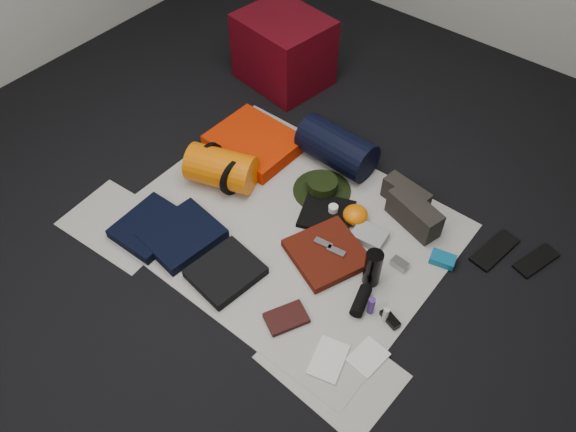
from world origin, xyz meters
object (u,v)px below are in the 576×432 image
Objects in this scene: water_bottle at (373,268)px; compact_camera at (399,264)px; paperback_book at (286,318)px; red_cabinet at (284,50)px; sleeping_pad at (254,143)px; navy_duffel at (337,147)px; stuff_sack at (221,168)px.

compact_camera is (0.06, 0.16, -0.09)m from water_bottle.
red_cabinet is at bearing 156.44° from paperback_book.
water_bottle is (1.06, -0.36, 0.06)m from sleeping_pad.
red_cabinet reaches higher than paperback_book.
sleeping_pad is at bearing -152.68° from navy_duffel.
navy_duffel reaches higher than water_bottle.
paperback_book is (0.88, -0.79, -0.03)m from sleeping_pad.
water_bottle is 0.47m from paperback_book.
compact_camera is at bearing 68.79° from water_bottle.
water_bottle is 1.11× the size of paperback_book.
compact_camera is at bearing -22.53° from red_cabinet.
paperback_book is at bearing -28.94° from stuff_sack.
water_bottle is at bearing -40.17° from navy_duffel.
water_bottle reaches higher than paperback_book.
compact_camera is 0.45× the size of paperback_book.
compact_camera reaches higher than paperback_book.
red_cabinet reaches higher than compact_camera.
navy_duffel is 0.80m from compact_camera.
red_cabinet reaches higher than stuff_sack.
sleeping_pad is at bearing 173.98° from compact_camera.
navy_duffel is (0.45, 0.21, 0.07)m from sleeping_pad.
red_cabinet reaches higher than sleeping_pad.
red_cabinet is at bearing 109.71° from stuff_sack.
stuff_sack is 0.67m from navy_duffel.
navy_duffel is 2.10× the size of water_bottle.
water_bottle is at bearing -28.34° from red_cabinet.
water_bottle is (0.62, -0.57, -0.01)m from navy_duffel.
water_bottle reaches higher than sleeping_pad.
stuff_sack is at bearing -62.16° from red_cabinet.
sleeping_pad is 1.14m from compact_camera.
red_cabinet is 6.36× the size of compact_camera.
red_cabinet reaches higher than water_bottle.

